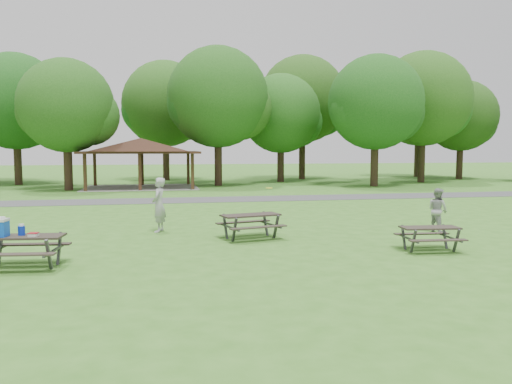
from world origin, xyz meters
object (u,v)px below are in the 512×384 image
object	(u,v)px
picnic_table_near	(15,238)
frisbee_thrower	(159,205)
picnic_table_middle	(251,220)
frisbee_catcher	(438,210)

from	to	relation	value
picnic_table_near	frisbee_thrower	bearing A→B (deg)	53.84
picnic_table_near	frisbee_thrower	xyz separation A→B (m)	(3.52, 4.81, 0.21)
picnic_table_middle	frisbee_catcher	distance (m)	6.79
picnic_table_near	frisbee_thrower	distance (m)	5.96
picnic_table_middle	frisbee_catcher	size ratio (longest dim) A/B	1.42
frisbee_thrower	picnic_table_near	bearing A→B (deg)	-19.97
picnic_table_middle	frisbee_thrower	xyz separation A→B (m)	(-2.97, 1.90, 0.36)
picnic_table_near	frisbee_thrower	world-z (taller)	frisbee_thrower
frisbee_thrower	picnic_table_middle	bearing A→B (deg)	73.55
frisbee_catcher	picnic_table_middle	bearing A→B (deg)	75.15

